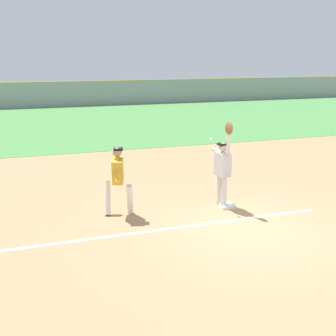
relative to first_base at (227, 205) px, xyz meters
name	(u,v)px	position (x,y,z in m)	size (l,w,h in m)	color
ground_plane	(249,230)	(-0.14, -1.49, -0.04)	(77.27, 77.27, 0.00)	tan
outfield_grass	(116,120)	(-0.14, 15.31, -0.04)	(55.42, 15.98, 0.01)	#4C8C47
chalk_foul_line	(75,241)	(-4.00, -0.90, -0.04)	(12.00, 0.10, 0.01)	white
first_base	(227,205)	(0.00, 0.00, 0.00)	(0.38, 0.38, 0.08)	white
fielder	(223,166)	(-0.12, 0.06, 1.08)	(0.32, 0.90, 2.28)	silver
runner	(118,176)	(-2.80, 0.33, 0.96)	(0.76, 0.84, 1.72)	white
baseball	(211,139)	(-0.49, 0.06, 1.79)	(0.07, 0.07, 0.07)	white
outfield_fence	(97,93)	(-0.14, 23.30, 0.91)	(55.50, 0.08, 1.90)	#93999E
parked_car_red	(4,94)	(-7.19, 27.64, 0.63)	(4.59, 2.50, 1.25)	#B21E1E
parked_car_tan	(56,94)	(-3.05, 26.81, 0.63)	(4.44, 2.20, 1.25)	tan
parked_car_white	(112,91)	(1.82, 27.55, 0.63)	(4.55, 2.42, 1.25)	white
parked_car_blue	(158,90)	(6.01, 27.46, 0.63)	(4.57, 2.46, 1.25)	#23389E
parked_car_silver	(210,89)	(11.27, 27.61, 0.63)	(4.59, 2.50, 1.25)	#B7B7BC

